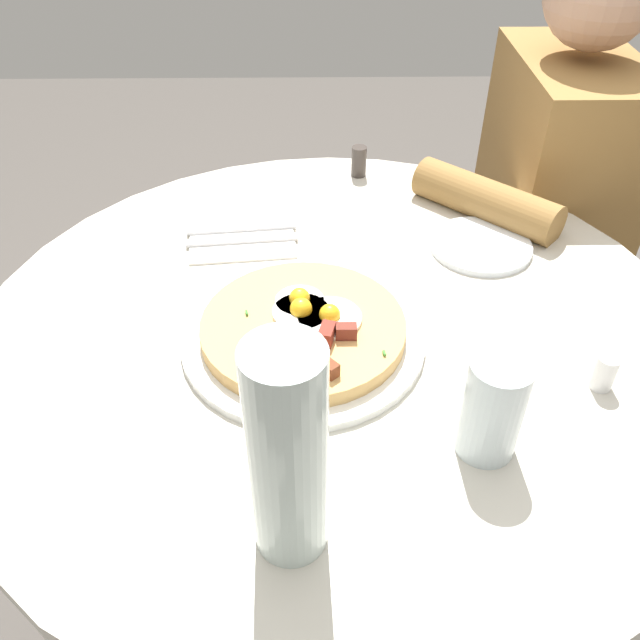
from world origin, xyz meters
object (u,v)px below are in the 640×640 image
at_px(fork, 242,229).
at_px(water_glass, 493,408).
at_px(bread_plate, 480,246).
at_px(knife, 242,241).
at_px(water_bottle, 288,457).
at_px(salt_shaker, 604,372).
at_px(pizza_plate, 303,337).
at_px(pepper_shaker, 359,161).
at_px(breakfast_pizza, 304,327).
at_px(dining_table, 334,407).
at_px(person_seated, 534,257).

height_order(fork, water_glass, water_glass).
xyz_separation_m(bread_plate, water_glass, (-0.40, 0.08, 0.06)).
height_order(bread_plate, knife, bread_plate).
relative_size(water_bottle, salt_shaker, 5.19).
height_order(pizza_plate, salt_shaker, salt_shaker).
relative_size(fork, pepper_shaker, 3.17).
relative_size(breakfast_pizza, salt_shaker, 5.62).
bearing_deg(water_bottle, dining_table, -9.51).
xyz_separation_m(knife, water_glass, (-0.42, -0.31, 0.06)).
distance_m(dining_table, pepper_shaker, 0.48).
bearing_deg(person_seated, bread_plate, 144.64).
height_order(water_glass, salt_shaker, water_glass).
height_order(knife, pepper_shaker, pepper_shaker).
distance_m(bread_plate, water_bottle, 0.60).
height_order(person_seated, water_glass, person_seated).
height_order(dining_table, fork, fork).
distance_m(fork, pepper_shaker, 0.29).
height_order(pizza_plate, pepper_shaker, pepper_shaker).
xyz_separation_m(bread_plate, salt_shaker, (-0.31, -0.09, 0.02)).
relative_size(dining_table, salt_shaker, 20.92).
height_order(dining_table, pizza_plate, pizza_plate).
bearing_deg(knife, pizza_plate, 106.86).
relative_size(bread_plate, pepper_shaker, 2.86).
relative_size(person_seated, bread_plate, 6.97).
distance_m(dining_table, water_bottle, 0.45).
height_order(pizza_plate, knife, pizza_plate).
relative_size(dining_table, water_glass, 7.93).
bearing_deg(fork, breakfast_pizza, 105.05).
bearing_deg(bread_plate, fork, 82.14).
relative_size(knife, water_glass, 1.41).
distance_m(dining_table, breakfast_pizza, 0.21).
xyz_separation_m(water_glass, salt_shaker, (0.09, -0.16, -0.04)).
height_order(knife, water_glass, water_glass).
relative_size(breakfast_pizza, bread_plate, 1.67).
bearing_deg(breakfast_pizza, salt_shaker, -103.72).
height_order(dining_table, person_seated, person_seated).
height_order(fork, water_bottle, water_bottle).
relative_size(salt_shaker, pepper_shaker, 0.85).
xyz_separation_m(person_seated, water_bottle, (-0.82, 0.51, 0.35)).
bearing_deg(pizza_plate, knife, 22.87).
xyz_separation_m(pizza_plate, bread_plate, (0.22, -0.28, -0.00)).
relative_size(water_glass, water_bottle, 0.51).
bearing_deg(pepper_shaker, water_bottle, 171.62).
distance_m(person_seated, pizza_plate, 0.76).
xyz_separation_m(fork, water_bottle, (-0.57, -0.09, 0.12)).
relative_size(fork, water_bottle, 0.72).
height_order(water_glass, water_bottle, water_bottle).
relative_size(pizza_plate, water_bottle, 1.30).
distance_m(breakfast_pizza, water_glass, 0.28).
distance_m(person_seated, knife, 0.70).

